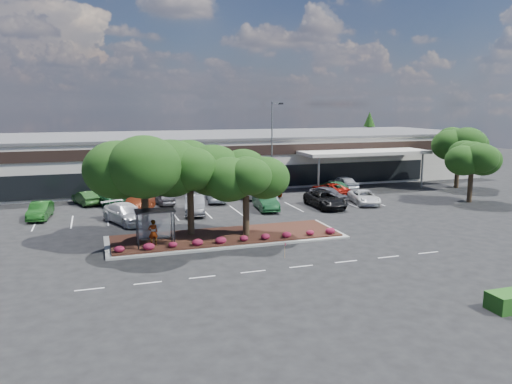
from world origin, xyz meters
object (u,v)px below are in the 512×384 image
object	(u,v)px
survey_stake	(285,248)
car_0	(40,210)
light_pole	(273,158)
car_1	(126,214)

from	to	relation	value
survey_stake	car_0	distance (m)	24.38
light_pole	car_0	bearing A→B (deg)	-176.96
light_pole	survey_stake	xyz separation A→B (m)	(-6.01, -18.98, -3.98)
car_0	car_1	bearing A→B (deg)	-22.97
car_0	car_1	size ratio (longest dim) A/B	0.80
survey_stake	car_0	bearing A→B (deg)	133.17
survey_stake	car_0	size ratio (longest dim) A/B	0.23
light_pole	car_0	xyz separation A→B (m)	(-22.69, -1.20, -3.90)
light_pole	car_0	distance (m)	23.05
light_pole	car_0	world-z (taller)	light_pole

